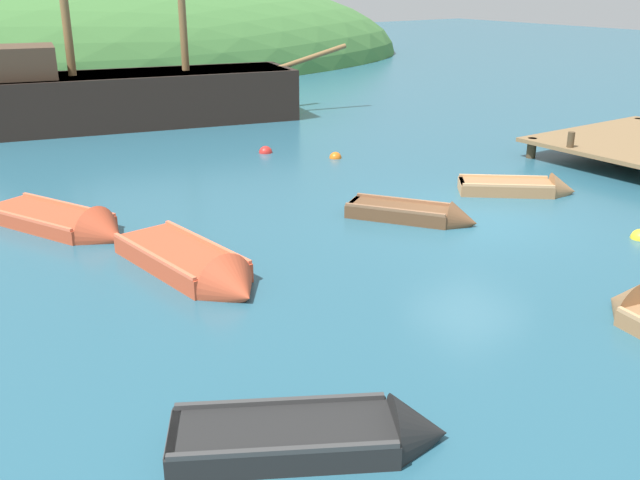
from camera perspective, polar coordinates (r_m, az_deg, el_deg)
name	(u,v)px	position (r m, az deg, el deg)	size (l,w,h in m)	color
ground_plane	(473,220)	(16.97, 12.13, 1.58)	(120.00, 120.00, 0.00)	#285B70
shore_hill	(9,73)	(46.26, -23.53, 12.08)	(54.90, 23.97, 12.47)	#477F3D
sailing_ship	(125,105)	(28.38, -15.31, 10.36)	(15.22, 6.04, 12.01)	black
rowboat_far	(524,190)	(19.37, 15.93, 3.86)	(2.88, 2.63, 0.93)	#9E7047
rowboat_near_dock	(418,216)	(16.68, 7.85, 1.87)	(2.42, 2.99, 0.88)	brown
rowboat_portside	(69,226)	(16.82, -19.35, 1.04)	(2.70, 4.09, 1.21)	#C64C2D
rowboat_outer_left	(329,439)	(8.90, 0.71, -15.58)	(3.42, 2.56, 1.02)	black
rowboat_outer_right	(199,270)	(13.62, -9.65, -2.41)	(1.62, 3.95, 1.20)	#C64C2D
buoy_red	(266,153)	(23.12, -4.35, 6.95)	(0.43, 0.43, 0.43)	red
buoy_yellow	(640,238)	(16.89, 24.15, 0.11)	(0.42, 0.42, 0.42)	yellow
buoy_orange	(335,158)	(22.37, 1.24, 6.55)	(0.38, 0.38, 0.38)	orange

